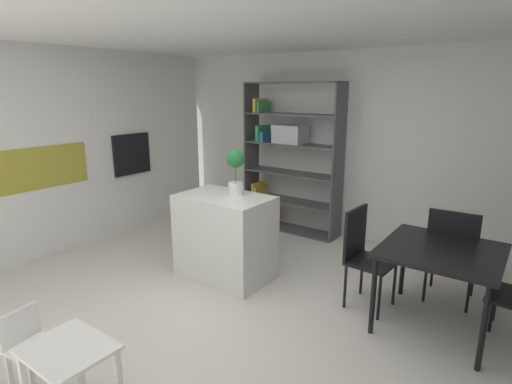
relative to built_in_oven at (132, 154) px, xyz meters
The scene contains 14 objects.
ground_plane 3.11m from the built_in_oven, 23.02° to the right, with size 9.20×9.20×0.00m, color beige.
ceiling_slab 3.24m from the built_in_oven, 23.02° to the right, with size 6.69×5.63×0.06m.
back_partition 3.14m from the built_in_oven, 31.89° to the left, with size 6.69×0.06×2.58m, color silver.
tall_cabinet_run_left 1.18m from the built_in_oven, 106.01° to the right, with size 0.61×5.07×2.58m, color silver.
cabinet_niche_splashback 1.27m from the built_in_oven, 90.74° to the right, with size 0.01×1.10×0.51m.
built_in_oven is the anchor object (origin of this frame).
kitchen_island 2.28m from the built_in_oven, 11.74° to the right, with size 1.01×0.65×0.94m, color silver.
potted_plant_on_island 2.21m from the built_in_oven, ahead, with size 0.20×0.20×0.50m.
open_bookshelf 2.26m from the built_in_oven, 36.34° to the left, with size 1.48×0.37×2.16m.
child_table 3.79m from the built_in_oven, 44.24° to the right, with size 0.54×0.44×0.51m.
child_chair_left 3.47m from the built_in_oven, 50.35° to the right, with size 0.34×0.34×0.57m.
dining_table 4.32m from the built_in_oven, ahead, with size 0.95×0.98×0.74m.
dining_chair_island_side 3.64m from the built_in_oven, ahead, with size 0.43×0.44×0.96m.
dining_chair_far 4.35m from the built_in_oven, ahead, with size 0.47×0.47×0.97m.
Camera 1 is at (2.23, -2.56, 2.06)m, focal length 28.46 mm.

